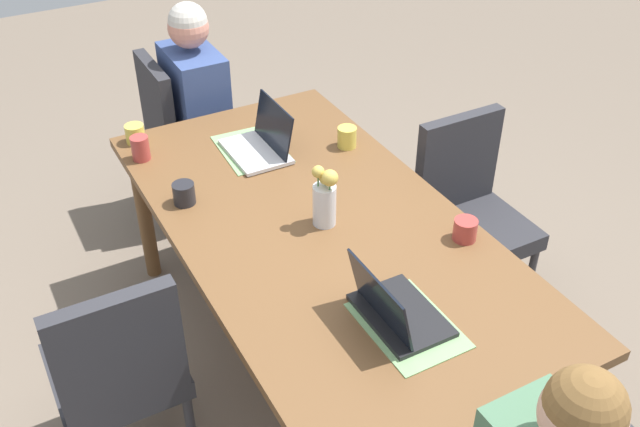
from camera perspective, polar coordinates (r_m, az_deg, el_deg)
ground_plane at (r=3.25m, az=0.00°, el=-11.65°), size 10.00×10.00×0.00m
dining_table at (r=2.78m, az=0.00°, el=-2.07°), size 2.04×1.04×0.76m
chair_head_left_left_near at (r=3.94m, az=-10.74°, el=6.42°), size 0.44×0.44×0.90m
person_head_left_left_near at (r=3.90m, az=-9.45°, el=6.67°), size 0.40×0.36×1.19m
chair_near_left_far at (r=2.65m, az=-15.55°, el=-11.51°), size 0.44×0.44×0.90m
chair_far_right_near at (r=3.35m, az=11.57°, el=0.58°), size 0.44×0.44×0.90m
flower_vase at (r=2.68m, az=0.37°, el=1.25°), size 0.10×0.09×0.25m
placemat_head_left_left_near at (r=3.21m, az=-5.37°, el=5.03°), size 0.37×0.28×0.00m
placemat_head_right_left_mid at (r=2.34m, az=6.87°, el=-8.66°), size 0.36×0.26×0.00m
laptop_head_right_left_mid at (r=2.33m, az=5.85°, el=-7.53°), size 0.32×0.22×0.21m
laptop_head_left_left_near at (r=3.16m, az=-4.64°, el=5.48°), size 0.32×0.22×0.21m
coffee_mug_near_left at (r=3.33m, az=-14.26°, el=6.06°), size 0.08×0.08×0.08m
coffee_mug_near_right at (r=3.20m, az=2.12°, el=5.99°), size 0.08×0.08×0.09m
coffee_mug_centre_left at (r=2.69m, az=11.28°, el=-1.25°), size 0.09×0.09×0.08m
coffee_mug_centre_right at (r=2.88m, az=-10.59°, el=1.55°), size 0.09×0.09×0.09m
coffee_mug_far_left at (r=3.19m, az=-13.87°, el=4.98°), size 0.08×0.08×0.11m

